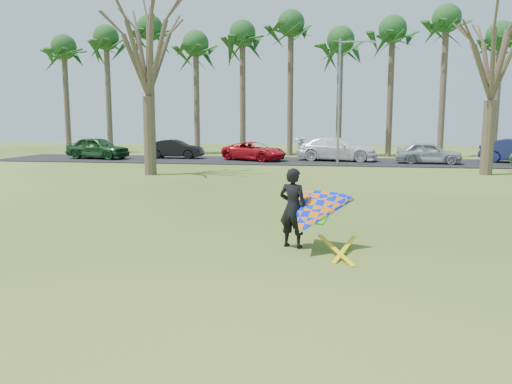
% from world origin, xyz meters
% --- Properties ---
extents(ground, '(100.00, 100.00, 0.00)m').
position_xyz_m(ground, '(0.00, 0.00, 0.00)').
color(ground, '#1D5212').
rests_on(ground, ground).
extents(parking_strip, '(46.00, 7.00, 0.06)m').
position_xyz_m(parking_strip, '(0.00, 25.00, 0.03)').
color(parking_strip, black).
rests_on(parking_strip, ground).
extents(palm_0, '(4.84, 4.84, 10.84)m').
position_xyz_m(palm_0, '(-22.00, 31.00, 9.17)').
color(palm_0, brown).
rests_on(palm_0, ground).
extents(palm_1, '(4.84, 4.84, 11.54)m').
position_xyz_m(palm_1, '(-18.00, 31.00, 9.85)').
color(palm_1, '#4B3C2D').
rests_on(palm_1, ground).
extents(palm_2, '(4.84, 4.84, 12.24)m').
position_xyz_m(palm_2, '(-14.00, 31.00, 10.52)').
color(palm_2, '#4A392C').
rests_on(palm_2, ground).
extents(palm_3, '(4.84, 4.84, 10.84)m').
position_xyz_m(palm_3, '(-10.00, 31.00, 9.17)').
color(palm_3, brown).
rests_on(palm_3, ground).
extents(palm_4, '(4.84, 4.84, 11.54)m').
position_xyz_m(palm_4, '(-6.00, 31.00, 9.85)').
color(palm_4, '#453829').
rests_on(palm_4, ground).
extents(palm_5, '(4.84, 4.84, 12.24)m').
position_xyz_m(palm_5, '(-2.00, 31.00, 10.52)').
color(palm_5, '#443729').
rests_on(palm_5, ground).
extents(palm_6, '(4.84, 4.84, 10.84)m').
position_xyz_m(palm_6, '(2.00, 31.00, 9.17)').
color(palm_6, '#473A2A').
rests_on(palm_6, ground).
extents(palm_7, '(4.84, 4.84, 11.54)m').
position_xyz_m(palm_7, '(6.00, 31.00, 9.85)').
color(palm_7, brown).
rests_on(palm_7, ground).
extents(palm_8, '(4.84, 4.84, 12.24)m').
position_xyz_m(palm_8, '(10.00, 31.00, 10.52)').
color(palm_8, brown).
rests_on(palm_8, ground).
extents(palm_9, '(4.84, 4.84, 10.84)m').
position_xyz_m(palm_9, '(14.00, 31.00, 9.17)').
color(palm_9, brown).
rests_on(palm_9, ground).
extents(bare_tree_left, '(6.60, 6.60, 9.70)m').
position_xyz_m(bare_tree_left, '(-8.00, 15.00, 6.92)').
color(bare_tree_left, '#46372A').
rests_on(bare_tree_left, ground).
extents(bare_tree_right, '(6.27, 6.27, 9.21)m').
position_xyz_m(bare_tree_right, '(10.00, 18.00, 6.57)').
color(bare_tree_right, '#4F3F2F').
rests_on(bare_tree_right, ground).
extents(streetlight, '(2.28, 0.18, 8.00)m').
position_xyz_m(streetlight, '(2.16, 22.00, 4.46)').
color(streetlight, gray).
rests_on(streetlight, ground).
extents(car_0, '(5.06, 2.74, 1.63)m').
position_xyz_m(car_0, '(-15.84, 24.37, 0.88)').
color(car_0, '#1A411E').
rests_on(car_0, parking_strip).
extents(car_1, '(4.28, 1.55, 1.40)m').
position_xyz_m(car_1, '(-10.25, 25.80, 0.76)').
color(car_1, black).
rests_on(car_1, parking_strip).
extents(car_2, '(5.25, 4.00, 1.33)m').
position_xyz_m(car_2, '(-3.94, 24.73, 0.72)').
color(car_2, '#B80E19').
rests_on(car_2, parking_strip).
extents(car_3, '(6.04, 3.19, 1.67)m').
position_xyz_m(car_3, '(1.91, 25.50, 0.89)').
color(car_3, white).
rests_on(car_3, parking_strip).
extents(car_4, '(4.38, 2.11, 1.44)m').
position_xyz_m(car_4, '(8.00, 24.17, 0.78)').
color(car_4, '#A0A4AD').
rests_on(car_4, parking_strip).
extents(kite_flyer, '(2.13, 2.39, 2.03)m').
position_xyz_m(kite_flyer, '(1.48, 0.49, 0.86)').
color(kite_flyer, black).
rests_on(kite_flyer, ground).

